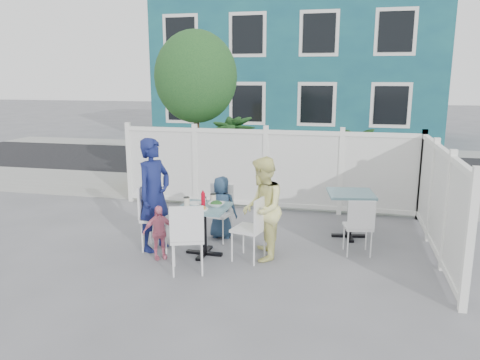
% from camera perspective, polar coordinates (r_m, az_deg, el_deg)
% --- Properties ---
extents(ground, '(80.00, 80.00, 0.00)m').
position_cam_1_polar(ground, '(7.20, -1.05, -8.76)').
color(ground, slate).
extents(near_sidewalk, '(24.00, 2.60, 0.01)m').
position_cam_1_polar(near_sidewalk, '(10.75, 3.82, -1.52)').
color(near_sidewalk, gray).
rests_on(near_sidewalk, ground).
extents(street, '(24.00, 5.00, 0.01)m').
position_cam_1_polar(street, '(14.34, 6.18, 1.99)').
color(street, black).
rests_on(street, ground).
extents(far_sidewalk, '(24.00, 1.60, 0.01)m').
position_cam_1_polar(far_sidewalk, '(17.38, 7.40, 3.82)').
color(far_sidewalk, gray).
rests_on(far_sidewalk, ground).
extents(building, '(11.00, 6.00, 6.00)m').
position_cam_1_polar(building, '(20.61, 7.17, 13.55)').
color(building, '#154A5C').
rests_on(building, ground).
extents(fence_back, '(5.86, 0.08, 1.60)m').
position_cam_1_polar(fence_back, '(9.22, 3.12, 1.08)').
color(fence_back, white).
rests_on(fence_back, ground).
extents(fence_right, '(0.08, 3.66, 1.60)m').
position_cam_1_polar(fence_right, '(7.47, 23.12, -2.68)').
color(fence_right, white).
rests_on(fence_right, ground).
extents(tree, '(1.80, 1.62, 3.59)m').
position_cam_1_polar(tree, '(10.32, -5.43, 12.38)').
color(tree, '#382316').
rests_on(tree, ground).
extents(utility_cabinet, '(0.70, 0.53, 1.21)m').
position_cam_1_polar(utility_cabinet, '(11.63, -10.45, 2.39)').
color(utility_cabinet, gold).
rests_on(utility_cabinet, ground).
extents(potted_shrub_a, '(1.41, 1.41, 1.82)m').
position_cam_1_polar(potted_shrub_a, '(10.03, -0.85, 2.78)').
color(potted_shrub_a, '#133A1B').
rests_on(potted_shrub_a, ground).
extents(potted_shrub_b, '(1.51, 1.35, 1.54)m').
position_cam_1_polar(potted_shrub_b, '(9.69, 14.83, 1.17)').
color(potted_shrub_b, '#133A1B').
rests_on(potted_shrub_b, ground).
extents(main_table, '(0.73, 0.73, 0.75)m').
position_cam_1_polar(main_table, '(6.93, -4.44, -4.56)').
color(main_table, teal).
rests_on(main_table, ground).
extents(spare_table, '(0.82, 0.82, 0.76)m').
position_cam_1_polar(spare_table, '(7.87, 13.32, -2.70)').
color(spare_table, teal).
rests_on(spare_table, ground).
extents(chair_left, '(0.47, 0.49, 1.01)m').
position_cam_1_polar(chair_left, '(7.29, -10.70, -3.85)').
color(chair_left, white).
rests_on(chair_left, ground).
extents(chair_right, '(0.51, 0.52, 0.95)m').
position_cam_1_polar(chair_right, '(6.71, 1.69, -5.36)').
color(chair_right, white).
rests_on(chair_right, ground).
extents(chair_back, '(0.47, 0.46, 0.90)m').
position_cam_1_polar(chair_back, '(7.62, -2.54, -3.40)').
color(chair_back, white).
rests_on(chair_back, ground).
extents(chair_near, '(0.56, 0.55, 0.98)m').
position_cam_1_polar(chair_near, '(6.28, -6.47, -6.52)').
color(chair_near, white).
rests_on(chair_near, ground).
extents(chair_spare, '(0.46, 0.45, 0.87)m').
position_cam_1_polar(chair_spare, '(7.12, 14.34, -5.09)').
color(chair_spare, white).
rests_on(chair_spare, ground).
extents(man, '(0.60, 0.73, 1.72)m').
position_cam_1_polar(man, '(7.19, -10.42, -1.76)').
color(man, navy).
rests_on(man, ground).
extents(woman, '(0.68, 0.82, 1.50)m').
position_cam_1_polar(woman, '(6.74, 2.74, -3.52)').
color(woman, '#F9F344').
rests_on(woman, ground).
extents(boy, '(0.51, 0.34, 1.03)m').
position_cam_1_polar(boy, '(7.67, -2.27, -3.34)').
color(boy, navy).
rests_on(boy, ground).
extents(toddler, '(0.49, 0.43, 0.80)m').
position_cam_1_polar(toddler, '(6.93, -9.88, -6.29)').
color(toddler, pink).
rests_on(toddler, ground).
extents(plate_main, '(0.25, 0.25, 0.02)m').
position_cam_1_polar(plate_main, '(6.73, -4.99, -3.55)').
color(plate_main, white).
rests_on(plate_main, main_table).
extents(plate_side, '(0.20, 0.20, 0.01)m').
position_cam_1_polar(plate_side, '(7.05, -5.49, -2.80)').
color(plate_side, white).
rests_on(plate_side, main_table).
extents(salad_bowl, '(0.23, 0.23, 0.06)m').
position_cam_1_polar(salad_bowl, '(6.87, -2.90, -3.00)').
color(salad_bowl, white).
rests_on(salad_bowl, main_table).
extents(coffee_cup_a, '(0.08, 0.08, 0.13)m').
position_cam_1_polar(coffee_cup_a, '(6.91, -6.52, -2.67)').
color(coffee_cup_a, beige).
rests_on(coffee_cup_a, main_table).
extents(coffee_cup_b, '(0.09, 0.09, 0.13)m').
position_cam_1_polar(coffee_cup_b, '(7.06, -3.31, -2.28)').
color(coffee_cup_b, beige).
rests_on(coffee_cup_b, main_table).
extents(ketchup_bottle, '(0.06, 0.06, 0.19)m').
position_cam_1_polar(ketchup_bottle, '(6.91, -4.52, -2.35)').
color(ketchup_bottle, '#B00418').
rests_on(ketchup_bottle, main_table).
extents(salt_shaker, '(0.03, 0.03, 0.07)m').
position_cam_1_polar(salt_shaker, '(7.10, -4.31, -2.45)').
color(salt_shaker, white).
rests_on(salt_shaker, main_table).
extents(pepper_shaker, '(0.03, 0.03, 0.07)m').
position_cam_1_polar(pepper_shaker, '(7.15, -4.23, -2.33)').
color(pepper_shaker, black).
rests_on(pepper_shaker, main_table).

